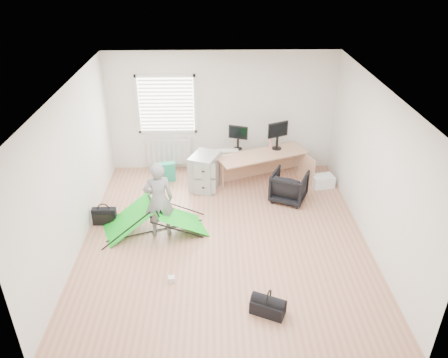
{
  "coord_description": "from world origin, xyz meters",
  "views": [
    {
      "loc": [
        -0.16,
        -6.41,
        4.67
      ],
      "look_at": [
        0.0,
        0.4,
        0.95
      ],
      "focal_mm": 35.0,
      "sensor_mm": 36.0,
      "label": 1
    }
  ],
  "objects_px": {
    "person": "(159,200)",
    "duffel_bag": "(268,307)",
    "kite": "(155,218)",
    "laptop_bag": "(105,216)",
    "monitor_left": "(238,141)",
    "desk": "(262,168)",
    "thermos": "(271,144)",
    "monitor_right": "(277,139)",
    "office_chair": "(289,186)",
    "filing_cabinet": "(205,172)",
    "storage_crate": "(323,181)"
  },
  "relations": [
    {
      "from": "filing_cabinet",
      "to": "monitor_left",
      "type": "bearing_deg",
      "value": 58.18
    },
    {
      "from": "person",
      "to": "duffel_bag",
      "type": "bearing_deg",
      "value": 118.36
    },
    {
      "from": "desk",
      "to": "laptop_bag",
      "type": "xyz_separation_m",
      "value": [
        -3.09,
        -1.57,
        -0.17
      ]
    },
    {
      "from": "monitor_right",
      "to": "person",
      "type": "relative_size",
      "value": 0.34
    },
    {
      "from": "monitor_right",
      "to": "office_chair",
      "type": "bearing_deg",
      "value": -107.34
    },
    {
      "from": "duffel_bag",
      "to": "desk",
      "type": "bearing_deg",
      "value": 110.52
    },
    {
      "from": "person",
      "to": "duffel_bag",
      "type": "xyz_separation_m",
      "value": [
        1.72,
        -1.98,
        -0.61
      ]
    },
    {
      "from": "duffel_bag",
      "to": "filing_cabinet",
      "type": "bearing_deg",
      "value": 129.4
    },
    {
      "from": "monitor_left",
      "to": "thermos",
      "type": "relative_size",
      "value": 1.78
    },
    {
      "from": "person",
      "to": "laptop_bag",
      "type": "distance_m",
      "value": 1.25
    },
    {
      "from": "person",
      "to": "laptop_bag",
      "type": "relative_size",
      "value": 3.22
    },
    {
      "from": "monitor_right",
      "to": "storage_crate",
      "type": "height_order",
      "value": "monitor_right"
    },
    {
      "from": "storage_crate",
      "to": "laptop_bag",
      "type": "xyz_separation_m",
      "value": [
        -4.39,
        -1.33,
        0.04
      ]
    },
    {
      "from": "monitor_left",
      "to": "desk",
      "type": "bearing_deg",
      "value": -7.65
    },
    {
      "from": "laptop_bag",
      "to": "thermos",
      "type": "bearing_deg",
      "value": 29.12
    },
    {
      "from": "storage_crate",
      "to": "duffel_bag",
      "type": "relative_size",
      "value": 0.94
    },
    {
      "from": "monitor_right",
      "to": "kite",
      "type": "height_order",
      "value": "monitor_right"
    },
    {
      "from": "filing_cabinet",
      "to": "duffel_bag",
      "type": "xyz_separation_m",
      "value": [
        0.94,
        -3.63,
        -0.28
      ]
    },
    {
      "from": "person",
      "to": "storage_crate",
      "type": "height_order",
      "value": "person"
    },
    {
      "from": "laptop_bag",
      "to": "duffel_bag",
      "type": "height_order",
      "value": "laptop_bag"
    },
    {
      "from": "monitor_left",
      "to": "monitor_right",
      "type": "relative_size",
      "value": 0.87
    },
    {
      "from": "kite",
      "to": "thermos",
      "type": "bearing_deg",
      "value": 21.49
    },
    {
      "from": "desk",
      "to": "laptop_bag",
      "type": "distance_m",
      "value": 3.47
    },
    {
      "from": "desk",
      "to": "monitor_left",
      "type": "distance_m",
      "value": 0.79
    },
    {
      "from": "storage_crate",
      "to": "person",
      "type": "bearing_deg",
      "value": -153.43
    },
    {
      "from": "monitor_right",
      "to": "office_chair",
      "type": "height_order",
      "value": "monitor_right"
    },
    {
      "from": "storage_crate",
      "to": "duffel_bag",
      "type": "xyz_separation_m",
      "value": [
        -1.59,
        -3.64,
        -0.02
      ]
    },
    {
      "from": "desk",
      "to": "monitor_left",
      "type": "height_order",
      "value": "monitor_left"
    },
    {
      "from": "thermos",
      "to": "laptop_bag",
      "type": "distance_m",
      "value": 3.83
    },
    {
      "from": "filing_cabinet",
      "to": "person",
      "type": "height_order",
      "value": "person"
    },
    {
      "from": "office_chair",
      "to": "duffel_bag",
      "type": "bearing_deg",
      "value": 100.77
    },
    {
      "from": "person",
      "to": "thermos",
      "type": "bearing_deg",
      "value": -148.06
    },
    {
      "from": "monitor_right",
      "to": "desk",
      "type": "bearing_deg",
      "value": -167.02
    },
    {
      "from": "monitor_left",
      "to": "storage_crate",
      "type": "height_order",
      "value": "monitor_left"
    },
    {
      "from": "kite",
      "to": "laptop_bag",
      "type": "bearing_deg",
      "value": 143.88
    },
    {
      "from": "monitor_right",
      "to": "kite",
      "type": "bearing_deg",
      "value": -164.39
    },
    {
      "from": "thermos",
      "to": "office_chair",
      "type": "bearing_deg",
      "value": -75.83
    },
    {
      "from": "thermos",
      "to": "person",
      "type": "xyz_separation_m",
      "value": [
        -2.22,
        -2.18,
        -0.08
      ]
    },
    {
      "from": "desk",
      "to": "duffel_bag",
      "type": "xyz_separation_m",
      "value": [
        -0.29,
        -3.88,
        -0.23
      ]
    },
    {
      "from": "desk",
      "to": "duffel_bag",
      "type": "relative_size",
      "value": 4.05
    },
    {
      "from": "filing_cabinet",
      "to": "monitor_right",
      "type": "xyz_separation_m",
      "value": [
        1.57,
        0.51,
        0.51
      ]
    },
    {
      "from": "person",
      "to": "office_chair",
      "type": "bearing_deg",
      "value": -168.39
    },
    {
      "from": "monitor_right",
      "to": "laptop_bag",
      "type": "height_order",
      "value": "monitor_right"
    },
    {
      "from": "monitor_right",
      "to": "thermos",
      "type": "distance_m",
      "value": 0.17
    },
    {
      "from": "person",
      "to": "storage_crate",
      "type": "distance_m",
      "value": 3.74
    },
    {
      "from": "monitor_left",
      "to": "office_chair",
      "type": "height_order",
      "value": "monitor_left"
    },
    {
      "from": "filing_cabinet",
      "to": "laptop_bag",
      "type": "height_order",
      "value": "filing_cabinet"
    },
    {
      "from": "monitor_left",
      "to": "storage_crate",
      "type": "bearing_deg",
      "value": 3.84
    },
    {
      "from": "desk",
      "to": "filing_cabinet",
      "type": "distance_m",
      "value": 1.26
    },
    {
      "from": "thermos",
      "to": "duffel_bag",
      "type": "bearing_deg",
      "value": -96.81
    }
  ]
}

